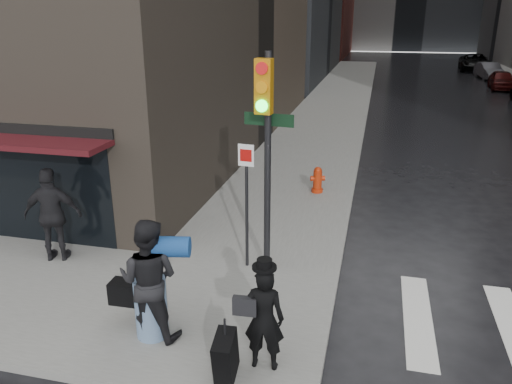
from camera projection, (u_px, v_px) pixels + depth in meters
ground at (216, 323)px, 8.87m from camera, size 140.00×140.00×0.00m
sidewalk_left at (340, 95)px, 33.55m from camera, size 4.00×50.00×0.15m
man_overcoat at (256, 325)px, 7.25m from camera, size 0.94×0.96×1.83m
man_jeans at (149, 279)px, 7.96m from camera, size 1.48×0.81×2.06m
man_greycoat at (53, 215)px, 10.52m from camera, size 1.30×0.80×2.06m
traffic_light at (264, 137)px, 9.41m from camera, size 1.10×0.54×4.40m
fire_hydrant at (317, 181)px, 14.83m from camera, size 0.45×0.34×0.78m
parked_car_4 at (502, 80)px, 36.26m from camera, size 1.86×4.04×1.34m
parked_car_5 at (489, 71)px, 42.17m from camera, size 1.87×4.27×1.37m
parked_car_6 at (475, 62)px, 48.13m from camera, size 3.13×5.98×1.61m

